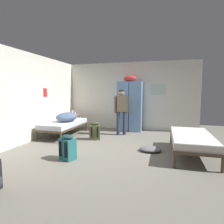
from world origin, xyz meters
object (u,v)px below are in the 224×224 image
at_px(locker_bank, 130,105).
at_px(bed_left_rear, 64,124).
at_px(backpack_teal, 68,148).
at_px(bed_right, 192,139).
at_px(bedding_heap, 67,117).
at_px(person_traveler, 121,108).
at_px(water_bottle, 73,112).
at_px(lotion_bottle, 75,113).
at_px(shelf_unit, 74,120).
at_px(backpack_olive, 95,131).
at_px(clothes_pile_grey, 150,149).

height_order(locker_bank, bed_left_rear, locker_bank).
relative_size(locker_bank, backpack_teal, 3.76).
bearing_deg(bed_right, bedding_heap, 165.96).
xyz_separation_m(bed_right, person_traveler, (-2.04, 1.58, 0.55)).
bearing_deg(water_bottle, lotion_bottle, -21.80).
xyz_separation_m(shelf_unit, bed_left_rear, (0.25, -1.24, 0.04)).
relative_size(shelf_unit, bed_left_rear, 0.30).
bearing_deg(backpack_olive, bedding_heap, 169.51).
bearing_deg(locker_bank, person_traveler, -101.11).
relative_size(backpack_teal, backpack_olive, 1.00).
bearing_deg(person_traveler, bedding_heap, -159.57).
xyz_separation_m(shelf_unit, bed_right, (4.14, -2.20, 0.04)).
distance_m(locker_bank, shelf_unit, 2.34).
bearing_deg(person_traveler, bed_right, -37.72).
bearing_deg(backpack_teal, lotion_bottle, 114.01).
xyz_separation_m(locker_bank, lotion_bottle, (-2.18, -0.20, -0.34)).
bearing_deg(bed_left_rear, shelf_unit, 101.41).
relative_size(shelf_unit, bed_right, 0.30).
bearing_deg(person_traveler, shelf_unit, 163.44).
distance_m(bed_right, backpack_olive, 2.79).
relative_size(bed_left_rear, bedding_heap, 2.23).
bearing_deg(bedding_heap, backpack_teal, -60.50).
bearing_deg(clothes_pile_grey, person_traveler, 124.98).
bearing_deg(bed_left_rear, bed_right, -13.95).
distance_m(backpack_teal, backpack_olive, 1.80).
height_order(shelf_unit, backpack_teal, shelf_unit).
distance_m(locker_bank, bed_left_rear, 2.51).
bearing_deg(backpack_teal, bed_left_rear, 121.84).
height_order(bed_left_rear, bedding_heap, bedding_heap).
relative_size(shelf_unit, backpack_teal, 1.04).
height_order(bedding_heap, backpack_teal, bedding_heap).
bearing_deg(water_bottle, shelf_unit, -14.04).
xyz_separation_m(bed_left_rear, person_traveler, (1.84, 0.62, 0.55)).
bearing_deg(locker_bank, water_bottle, -176.62).
bearing_deg(bed_left_rear, water_bottle, 104.69).
relative_size(bed_left_rear, backpack_olive, 3.45).
relative_size(water_bottle, backpack_teal, 0.36).
height_order(water_bottle, lotion_bottle, water_bottle).
height_order(locker_bank, shelf_unit, locker_bank).
bearing_deg(backpack_olive, lotion_bottle, 134.10).
xyz_separation_m(person_traveler, lotion_bottle, (-2.02, 0.58, -0.30)).
bearing_deg(bedding_heap, water_bottle, 109.53).
bearing_deg(bed_left_rear, backpack_olive, -10.54).
relative_size(shelf_unit, lotion_bottle, 3.89).
height_order(bed_right, water_bottle, water_bottle).
xyz_separation_m(bed_left_rear, clothes_pile_grey, (2.95, -0.96, -0.32)).
bearing_deg(backpack_teal, bedding_heap, 119.50).
distance_m(bed_left_rear, lotion_bottle, 1.24).
bearing_deg(shelf_unit, backpack_olive, -45.28).
relative_size(water_bottle, lotion_bottle, 1.35).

